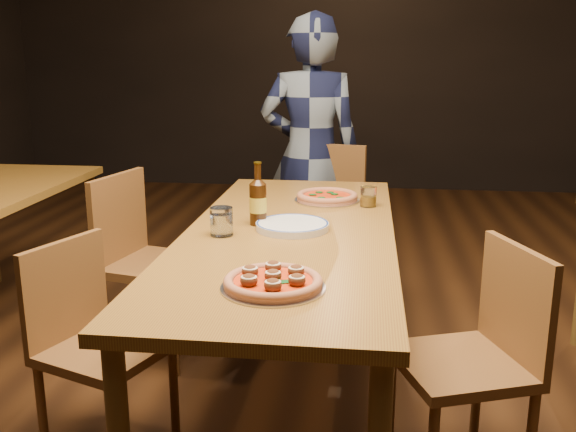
# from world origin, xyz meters

# --- Properties ---
(ground) EXTENTS (9.00, 9.00, 0.00)m
(ground) POSITION_xyz_m (0.00, 0.00, 0.00)
(ground) COLOR black
(table_main) EXTENTS (0.80, 2.00, 0.75)m
(table_main) POSITION_xyz_m (0.00, 0.00, 0.68)
(table_main) COLOR brown
(table_main) RESTS_ON ground
(chair_main_nw) EXTENTS (0.49, 0.49, 0.81)m
(chair_main_nw) POSITION_xyz_m (-0.60, -0.39, 0.41)
(chair_main_nw) COLOR brown
(chair_main_nw) RESTS_ON ground
(chair_main_sw) EXTENTS (0.51, 0.51, 0.91)m
(chair_main_sw) POSITION_xyz_m (-0.68, 0.40, 0.45)
(chair_main_sw) COLOR brown
(chair_main_sw) RESTS_ON ground
(chair_main_e) EXTENTS (0.51, 0.51, 0.85)m
(chair_main_e) POSITION_xyz_m (0.62, -0.39, 0.42)
(chair_main_e) COLOR brown
(chair_main_e) RESTS_ON ground
(chair_end) EXTENTS (0.53, 0.53, 0.94)m
(chair_end) POSITION_xyz_m (0.02, 1.14, 0.47)
(chair_end) COLOR brown
(chair_end) RESTS_ON ground
(pizza_meatball) EXTENTS (0.31, 0.31, 0.06)m
(pizza_meatball) POSITION_xyz_m (0.03, -0.63, 0.77)
(pizza_meatball) COLOR #B7B7BF
(pizza_meatball) RESTS_ON table_main
(pizza_margherita) EXTENTS (0.30, 0.30, 0.04)m
(pizza_margherita) POSITION_xyz_m (0.11, 0.53, 0.77)
(pizza_margherita) COLOR #B7B7BF
(pizza_margherita) RESTS_ON table_main
(plate_stack) EXTENTS (0.28, 0.28, 0.03)m
(plate_stack) POSITION_xyz_m (0.01, 0.01, 0.76)
(plate_stack) COLOR white
(plate_stack) RESTS_ON table_main
(beer_bottle) EXTENTS (0.07, 0.07, 0.25)m
(beer_bottle) POSITION_xyz_m (-0.13, 0.07, 0.84)
(beer_bottle) COLOR black
(beer_bottle) RESTS_ON table_main
(water_glass) EXTENTS (0.09, 0.09, 0.11)m
(water_glass) POSITION_xyz_m (-0.24, -0.10, 0.80)
(water_glass) COLOR white
(water_glass) RESTS_ON table_main
(amber_glass) EXTENTS (0.07, 0.07, 0.09)m
(amber_glass) POSITION_xyz_m (0.30, 0.44, 0.79)
(amber_glass) COLOR #976611
(amber_glass) RESTS_ON table_main
(diner) EXTENTS (0.61, 0.41, 1.64)m
(diner) POSITION_xyz_m (-0.04, 1.39, 0.82)
(diner) COLOR black
(diner) RESTS_ON ground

